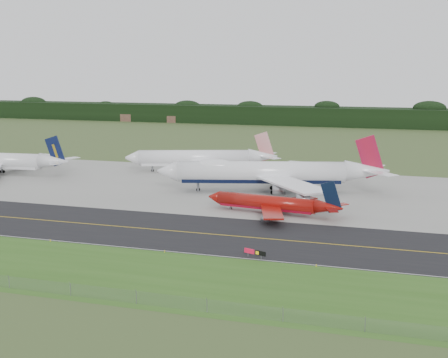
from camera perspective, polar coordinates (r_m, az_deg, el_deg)
ground at (r=147.56m, az=-2.10°, el=-4.55°), size 600.00×600.00×0.00m
grass_verge at (r=116.58m, az=-7.93°, el=-8.68°), size 400.00×30.00×0.01m
taxiway at (r=143.93m, az=-2.64°, el=-4.93°), size 400.00×32.00×0.02m
apron at (r=195.16m, az=2.92°, el=-0.92°), size 400.00×78.00×0.01m
taxiway_centreline at (r=143.92m, az=-2.64°, el=-4.92°), size 400.00×0.40×0.00m
taxiway_edge_line at (r=130.04m, az=-5.00°, el=-6.61°), size 400.00×0.25×0.00m
perimeter_fence at (r=105.32m, az=-11.02°, el=-10.23°), size 320.00×0.10×320.00m
horizon_treeline at (r=412.25m, az=10.79°, el=5.53°), size 700.00×25.00×12.00m
jet_ba_747 at (r=189.78m, az=4.17°, el=0.60°), size 69.50×56.41×17.72m
jet_red_737 at (r=161.83m, az=4.54°, el=-2.25°), size 37.18×30.04×10.05m
jet_star_tail at (r=227.04m, az=-2.03°, el=1.90°), size 54.13×44.05×14.64m
taxiway_sign at (r=125.15m, az=2.84°, el=-6.70°), size 4.80×1.76×1.67m
edge_marker_left at (r=141.72m, az=-15.60°, el=-5.44°), size 0.16×0.16×0.50m
edge_marker_center at (r=129.35m, az=-5.45°, el=-6.60°), size 0.16×0.16×0.50m
edge_marker_right at (r=121.11m, az=8.44°, el=-7.84°), size 0.16×0.16×0.50m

